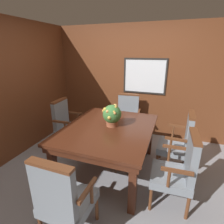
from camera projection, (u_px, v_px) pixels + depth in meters
ground_plane at (102, 176)px, 2.80m from camera, size 14.00×14.00×0.00m
wall_back at (132, 82)px, 4.00m from camera, size 7.20×0.08×2.45m
wall_left at (4, 93)px, 2.95m from camera, size 0.06×7.20×2.45m
dining_table at (109, 132)px, 2.76m from camera, size 1.34×1.61×0.77m
chair_left_far at (67, 124)px, 3.47m from camera, size 0.51×0.56×1.01m
chair_right_far at (179, 141)px, 2.81m from camera, size 0.51×0.56×1.01m
chair_head_far at (127, 116)px, 3.85m from camera, size 0.58×0.53×1.01m
chair_right_near at (179, 169)px, 2.15m from camera, size 0.51×0.56×1.01m
chair_head_near at (63, 198)px, 1.73m from camera, size 0.55×0.50×1.01m
potted_plant at (112, 115)px, 2.71m from camera, size 0.30×0.31×0.35m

